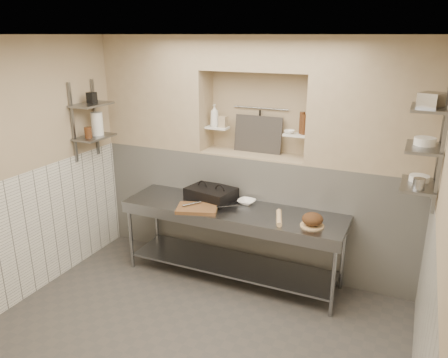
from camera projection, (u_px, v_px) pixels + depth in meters
The scene contains 48 objects.
floor at pixel (189, 342), 4.25m from camera, with size 4.00×3.90×0.10m, color #46423E.
ceiling at pixel (179, 28), 3.34m from camera, with size 4.00×3.90×0.10m, color silver.
wall_left at pixel (14, 174), 4.59m from camera, with size 0.10×3.90×2.80m, color tan.
wall_right at pixel (446, 249), 3.00m from camera, with size 0.10×3.90×2.80m, color tan.
wall_back at pixel (262, 151), 5.53m from camera, with size 4.00×0.10×2.80m, color tan.
backwall_lower at pixel (253, 209), 5.53m from camera, with size 4.00×0.40×1.40m, color silver.
alcove_sill at pixel (255, 155), 5.31m from camera, with size 1.30×0.40×0.02m, color tan.
backwall_pillar_left at pixel (159, 92), 5.60m from camera, with size 1.35×0.40×1.40m, color tan.
backwall_pillar_right at pixel (375, 105), 4.57m from camera, with size 1.35×0.40×1.40m, color tan.
backwall_header at pixel (257, 53), 4.93m from camera, with size 1.30×0.40×0.40m, color tan.
wainscot_left at pixel (28, 236), 4.79m from camera, with size 0.02×3.90×1.40m, color silver.
wainscot_right at pixel (422, 332), 3.24m from camera, with size 0.02×3.90×1.40m, color silver.
alcove_shelf_left at pixel (217, 128), 5.41m from camera, with size 0.28×0.16×0.03m, color white.
alcove_shelf_right at pixel (296, 135), 5.02m from camera, with size 0.28×0.16×0.03m, color white.
utensil_rail at pixel (261, 108), 5.28m from camera, with size 0.02×0.02×0.70m, color gray.
hanging_steel at pixel (260, 122), 5.32m from camera, with size 0.02×0.02×0.30m, color black.
splash_panel at pixel (258, 134), 5.32m from camera, with size 0.60×0.02×0.45m, color #383330.
shelf_rail_left_a at pixel (95, 117), 5.52m from camera, with size 0.03×0.03×0.95m, color slate.
shelf_rail_left_b at pixel (73, 123), 5.17m from camera, with size 0.03×0.03×0.95m, color slate.
wall_shelf_left_lower at pixel (95, 137), 5.36m from camera, with size 0.30×0.50×0.03m, color slate.
wall_shelf_left_upper at pixel (92, 105), 5.23m from camera, with size 0.30×0.50×0.03m, color slate.
shelf_rail_right_a at pixel (440, 144), 3.97m from camera, with size 0.03×0.03×1.05m, color slate.
shelf_rail_right_b at pixel (441, 155), 3.62m from camera, with size 0.03×0.03×1.05m, color slate.
wall_shelf_right_lower at pixel (418, 185), 3.96m from camera, with size 0.30×0.50×0.03m, color slate.
wall_shelf_right_mid at pixel (424, 148), 3.84m from camera, with size 0.30×0.50×0.03m, color slate.
wall_shelf_right_upper at pixel (430, 108), 3.73m from camera, with size 0.30×0.50×0.03m, color slate.
prep_table at pixel (232, 229), 5.08m from camera, with size 2.60×0.70×0.90m.
panini_press at pixel (211, 194), 5.25m from camera, with size 0.61×0.49×0.15m.
cutting_board at pixel (197, 209), 4.95m from camera, with size 0.46×0.32×0.04m, color brown.
knife_blade at pixel (227, 206), 4.95m from camera, with size 0.25×0.03×0.01m, color gray.
tongs at pixel (192, 204), 4.99m from camera, with size 0.02×0.02×0.24m, color gray.
mixing_bowl at pixel (247, 202), 5.14m from camera, with size 0.20×0.20×0.05m, color white.
rolling_pin at pixel (279, 218), 4.68m from camera, with size 0.06×0.06×0.38m, color tan.
bread_board at pixel (312, 226), 4.54m from camera, with size 0.25×0.25×0.01m, color tan.
bread_loaf at pixel (313, 219), 4.52m from camera, with size 0.22×0.22×0.13m, color #4C2D19.
bottle_soap at pixel (215, 116), 5.36m from camera, with size 0.11×0.11×0.28m, color white.
jar_alcove at pixel (223, 122), 5.36m from camera, with size 0.09×0.09×0.13m, color tan.
bowl_alcove at pixel (289, 132), 5.03m from camera, with size 0.12×0.12×0.04m, color white.
condiment_a at pixel (304, 124), 4.95m from camera, with size 0.06×0.06×0.23m, color #4A2814.
condiment_b at pixel (302, 123), 4.98m from camera, with size 0.06×0.06×0.25m, color #4A2814.
condiment_c at pixel (304, 129), 4.98m from camera, with size 0.07×0.07×0.11m, color white.
jug_left at pixel (97, 124), 5.37m from camera, with size 0.14×0.14×0.28m, color white.
jar_left at pixel (88, 132), 5.24m from camera, with size 0.09×0.09×0.13m, color #4A2814.
box_left_upper at pixel (92, 98), 5.22m from camera, with size 0.09×0.09×0.13m, color black.
bowl_right at pixel (419, 178), 4.02m from camera, with size 0.18×0.18×0.05m, color white.
canister_right at pixel (419, 184), 3.79m from camera, with size 0.10×0.10×0.10m, color gray.
bowl_right_mid at pixel (425, 141), 3.87m from camera, with size 0.19×0.19×0.07m, color white.
basket_right at pixel (431, 100), 3.64m from camera, with size 0.17×0.20×0.13m, color gray.
Camera 1 is at (1.76, -3.08, 2.80)m, focal length 35.00 mm.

